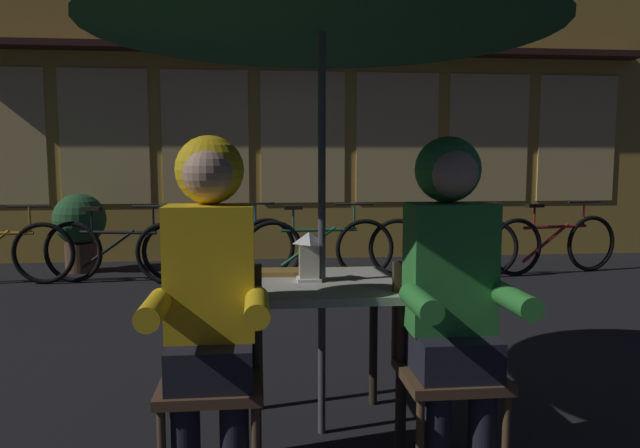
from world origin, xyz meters
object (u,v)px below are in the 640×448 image
at_px(person_right_hooded, 451,274).
at_px(bicycle_fourth, 319,248).
at_px(person_left_hooded, 210,279).
at_px(bicycle_second, 119,251).
at_px(potted_plant, 80,226).
at_px(bicycle_furthest, 554,244).
at_px(bicycle_fifth, 443,246).
at_px(chair_right, 445,355).
at_px(chair_left, 213,363).
at_px(lantern, 309,255).
at_px(book, 281,272).
at_px(bicycle_third, 221,248).
at_px(cafe_table, 322,303).

xyz_separation_m(person_right_hooded, bicycle_fourth, (-0.11, 4.12, -0.50)).
distance_m(person_left_hooded, bicycle_second, 4.36).
relative_size(person_right_hooded, potted_plant, 1.52).
height_order(bicycle_fourth, bicycle_furthest, same).
height_order(person_right_hooded, bicycle_fifth, person_right_hooded).
xyz_separation_m(person_left_hooded, bicycle_furthest, (3.57, 4.16, -0.50)).
bearing_deg(chair_right, chair_left, 180.00).
distance_m(chair_left, bicycle_fifth, 4.63).
bearing_deg(person_right_hooded, lantern, 140.72).
bearing_deg(book, bicycle_fifth, 62.42).
distance_m(bicycle_fourth, book, 3.58).
relative_size(person_left_hooded, bicycle_third, 0.84).
bearing_deg(person_left_hooded, person_right_hooded, 0.00).
xyz_separation_m(cafe_table, chair_right, (0.48, -0.37, -0.15)).
distance_m(chair_right, bicycle_fourth, 4.07).
bearing_deg(person_left_hooded, potted_plant, 111.25).
xyz_separation_m(chair_right, bicycle_furthest, (2.61, 4.10, -0.14)).
bearing_deg(person_right_hooded, bicycle_furthest, 57.83).
height_order(lantern, bicycle_fifth, lantern).
bearing_deg(book, bicycle_third, 99.75).
bearing_deg(bicycle_fourth, chair_right, -88.41).
relative_size(chair_left, chair_right, 1.00).
bearing_deg(chair_left, cafe_table, 37.55).
distance_m(bicycle_third, bicycle_fifth, 2.48).
relative_size(lantern, bicycle_fifth, 0.14).
relative_size(person_left_hooded, bicycle_furthest, 0.84).
bearing_deg(bicycle_furthest, potted_plant, 172.61).
relative_size(bicycle_third, bicycle_fifth, 0.99).
xyz_separation_m(bicycle_second, bicycle_third, (1.06, 0.14, 0.00)).
distance_m(cafe_table, book, 0.28).
bearing_deg(cafe_table, book, 135.12).
xyz_separation_m(lantern, bicycle_fourth, (0.43, 3.68, -0.51)).
height_order(bicycle_second, bicycle_third, same).
relative_size(person_left_hooded, person_right_hooded, 1.00).
height_order(cafe_table, bicycle_third, bicycle_third).
height_order(lantern, person_left_hooded, person_left_hooded).
bearing_deg(bicycle_second, potted_plant, 129.15).
relative_size(cafe_table, book, 3.70).
relative_size(bicycle_second, bicycle_fifth, 0.99).
bearing_deg(bicycle_second, book, -65.70).
relative_size(lantern, bicycle_fourth, 0.14).
relative_size(chair_left, bicycle_third, 0.52).
xyz_separation_m(chair_left, bicycle_fifth, (2.24, 4.04, -0.14)).
relative_size(bicycle_third, bicycle_fourth, 0.99).
bearing_deg(cafe_table, person_left_hooded, -138.43).
relative_size(chair_left, person_right_hooded, 0.62).
height_order(lantern, book, lantern).
xyz_separation_m(chair_left, bicycle_furthest, (3.57, 4.10, -0.14)).
xyz_separation_m(cafe_table, bicycle_fifth, (1.76, 3.68, -0.29)).
bearing_deg(bicycle_second, chair_left, -72.39).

